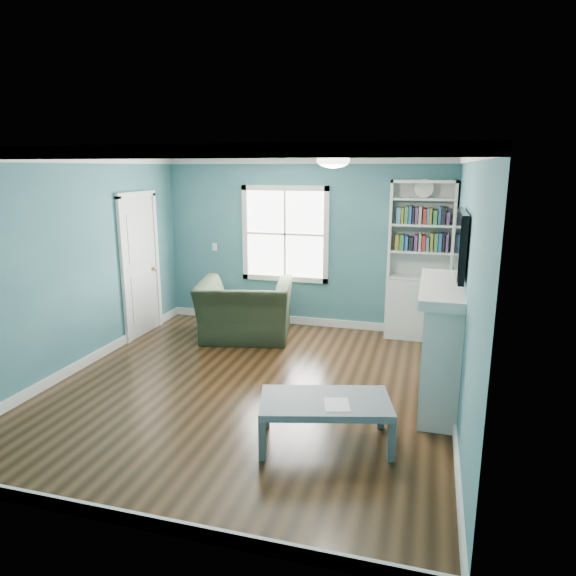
# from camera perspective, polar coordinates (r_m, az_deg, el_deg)

# --- Properties ---
(floor) EXTENTS (5.00, 5.00, 0.00)m
(floor) POSITION_cam_1_polar(r_m,az_deg,el_deg) (6.07, -4.14, -10.79)
(floor) COLOR black
(floor) RESTS_ON ground
(room_walls) EXTENTS (5.00, 5.00, 5.00)m
(room_walls) POSITION_cam_1_polar(r_m,az_deg,el_deg) (5.62, -4.41, 4.11)
(room_walls) COLOR #366173
(room_walls) RESTS_ON ground
(trim) EXTENTS (4.50, 5.00, 2.60)m
(trim) POSITION_cam_1_polar(r_m,az_deg,el_deg) (5.68, -4.35, 0.67)
(trim) COLOR white
(trim) RESTS_ON ground
(window) EXTENTS (1.40, 0.06, 1.50)m
(window) POSITION_cam_1_polar(r_m,az_deg,el_deg) (8.07, -0.33, 6.00)
(window) COLOR white
(window) RESTS_ON room_walls
(bookshelf) EXTENTS (0.90, 0.35, 2.31)m
(bookshelf) POSITION_cam_1_polar(r_m,az_deg,el_deg) (7.66, 14.32, 1.21)
(bookshelf) COLOR silver
(bookshelf) RESTS_ON ground
(fireplace) EXTENTS (0.44, 1.58, 1.30)m
(fireplace) POSITION_cam_1_polar(r_m,az_deg,el_deg) (5.71, 16.62, -6.06)
(fireplace) COLOR black
(fireplace) RESTS_ON ground
(tv) EXTENTS (0.06, 1.10, 0.65)m
(tv) POSITION_cam_1_polar(r_m,az_deg,el_deg) (5.46, 18.64, 4.72)
(tv) COLOR black
(tv) RESTS_ON fireplace
(door) EXTENTS (0.12, 0.98, 2.17)m
(door) POSITION_cam_1_polar(r_m,az_deg,el_deg) (7.92, -16.08, 2.58)
(door) COLOR silver
(door) RESTS_ON ground
(ceiling_fixture) EXTENTS (0.38, 0.38, 0.15)m
(ceiling_fixture) POSITION_cam_1_polar(r_m,az_deg,el_deg) (5.40, 5.06, 14.04)
(ceiling_fixture) COLOR white
(ceiling_fixture) RESTS_ON room_walls
(light_switch) EXTENTS (0.08, 0.01, 0.12)m
(light_switch) POSITION_cam_1_polar(r_m,az_deg,el_deg) (8.51, -8.15, 4.55)
(light_switch) COLOR white
(light_switch) RESTS_ON room_walls
(recliner) EXTENTS (1.47, 1.11, 1.15)m
(recliner) POSITION_cam_1_polar(r_m,az_deg,el_deg) (7.52, -4.80, -1.37)
(recliner) COLOR #222E1D
(recliner) RESTS_ON ground
(coffee_table) EXTENTS (1.30, 0.92, 0.43)m
(coffee_table) POSITION_cam_1_polar(r_m,az_deg,el_deg) (4.77, 4.16, -12.87)
(coffee_table) COLOR #4B545A
(coffee_table) RESTS_ON ground
(paper_sheet) EXTENTS (0.28, 0.33, 0.00)m
(paper_sheet) POSITION_cam_1_polar(r_m,az_deg,el_deg) (4.67, 5.45, -12.76)
(paper_sheet) COLOR white
(paper_sheet) RESTS_ON coffee_table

